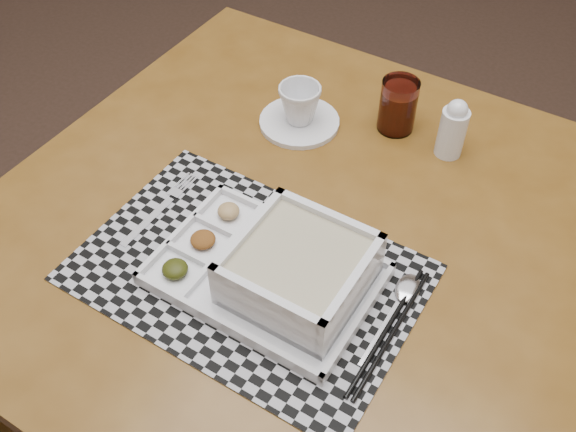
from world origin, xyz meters
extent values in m
plane|color=#2E2017|center=(0.00, 0.00, 0.00)|extent=(5.00, 5.00, 0.00)
cube|color=#56340F|center=(0.80, -0.53, 0.71)|extent=(1.07, 1.07, 0.04)
cylinder|color=#56340F|center=(0.41, -0.05, 0.35)|extent=(0.05, 0.05, 0.69)
cylinder|color=#56340F|center=(1.28, -0.14, 0.35)|extent=(0.05, 0.05, 0.69)
cube|color=#56340F|center=(0.85, -0.12, 0.65)|extent=(0.84, 0.12, 0.08)
cube|color=#56340F|center=(0.39, -0.49, 0.65)|extent=(0.12, 0.84, 0.08)
cube|color=#56340F|center=(1.22, -0.57, 0.65)|extent=(0.12, 0.84, 0.08)
cube|color=#9D9DA4|center=(0.78, -0.66, 0.73)|extent=(0.53, 0.39, 0.00)
cube|color=silver|center=(0.81, -0.66, 0.74)|extent=(0.34, 0.25, 0.01)
cube|color=silver|center=(0.82, -0.56, 0.75)|extent=(0.32, 0.04, 0.01)
cube|color=silver|center=(0.80, -0.77, 0.75)|extent=(0.32, 0.04, 0.01)
cube|color=silver|center=(0.66, -0.65, 0.75)|extent=(0.03, 0.22, 0.01)
cube|color=silver|center=(0.97, -0.68, 0.75)|extent=(0.03, 0.22, 0.01)
cube|color=silver|center=(0.74, -0.66, 0.75)|extent=(0.03, 0.20, 0.01)
cube|color=silver|center=(0.69, -0.68, 0.75)|extent=(0.08, 0.02, 0.01)
cube|color=silver|center=(0.70, -0.62, 0.75)|extent=(0.08, 0.02, 0.01)
ellipsoid|color=black|center=(0.69, -0.72, 0.75)|extent=(0.04, 0.04, 0.02)
ellipsoid|color=#47260B|center=(0.70, -0.65, 0.75)|extent=(0.04, 0.04, 0.02)
ellipsoid|color=olive|center=(0.71, -0.58, 0.75)|extent=(0.04, 0.04, 0.02)
cube|color=silver|center=(0.87, -0.66, 0.75)|extent=(0.20, 0.20, 0.01)
cube|color=silver|center=(0.87, -0.58, 0.78)|extent=(0.18, 0.03, 0.08)
cube|color=silver|center=(0.86, -0.75, 0.78)|extent=(0.18, 0.03, 0.08)
cube|color=silver|center=(0.78, -0.65, 0.78)|extent=(0.03, 0.18, 0.08)
cube|color=silver|center=(0.95, -0.67, 0.78)|extent=(0.03, 0.18, 0.08)
cube|color=tan|center=(0.87, -0.66, 0.78)|extent=(0.17, 0.17, 0.07)
cube|color=silver|center=(0.59, -0.64, 0.73)|extent=(0.02, 0.12, 0.00)
cube|color=silver|center=(0.59, -0.57, 0.73)|extent=(0.02, 0.02, 0.00)
cube|color=silver|center=(0.59, -0.54, 0.73)|extent=(0.01, 0.04, 0.00)
cube|color=silver|center=(0.59, -0.54, 0.73)|extent=(0.01, 0.04, 0.00)
cube|color=silver|center=(0.60, -0.54, 0.73)|extent=(0.01, 0.04, 0.00)
cube|color=silver|center=(0.61, -0.54, 0.73)|extent=(0.01, 0.04, 0.00)
cube|color=silver|center=(1.00, -0.68, 0.73)|extent=(0.02, 0.12, 0.00)
ellipsoid|color=silver|center=(1.01, -0.59, 0.74)|extent=(0.04, 0.06, 0.01)
cylinder|color=black|center=(1.00, -0.67, 0.74)|extent=(0.03, 0.24, 0.01)
cylinder|color=black|center=(1.01, -0.67, 0.74)|extent=(0.03, 0.24, 0.01)
cylinder|color=silver|center=(0.70, -0.31, 0.73)|extent=(0.15, 0.15, 0.01)
imported|color=silver|center=(0.70, -0.31, 0.78)|extent=(0.09, 0.09, 0.07)
cylinder|color=white|center=(0.87, -0.24, 0.78)|extent=(0.07, 0.07, 0.10)
cylinder|color=#400B05|center=(0.87, -0.24, 0.77)|extent=(0.06, 0.06, 0.08)
cylinder|color=silver|center=(0.98, -0.27, 0.78)|extent=(0.05, 0.05, 0.09)
sphere|color=silver|center=(0.98, -0.27, 0.83)|extent=(0.04, 0.04, 0.04)
camera|label=1|loc=(1.09, -1.17, 1.50)|focal=40.00mm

